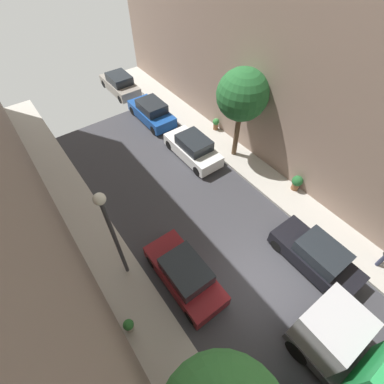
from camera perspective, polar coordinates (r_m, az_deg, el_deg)
name	(u,v)px	position (r m, az deg, el deg)	size (l,w,h in m)	color
ground	(257,280)	(13.82, 13.23, -17.18)	(32.00, 32.00, 0.00)	#38383D
sidewalk_left	(167,353)	(12.57, -5.24, -29.98)	(2.00, 44.00, 0.15)	#B7B2A8
sidewalk_right	(325,226)	(16.44, 25.51, -6.23)	(2.00, 44.00, 0.15)	#B7B2A8
parked_car_left_3	(185,274)	(12.82, -1.49, -16.46)	(1.78, 4.20, 1.57)	maroon
parked_car_right_1	(317,256)	(14.40, 24.14, -11.94)	(1.78, 4.20, 1.57)	black
parked_car_right_2	(193,148)	(18.12, 0.20, 8.97)	(1.78, 4.20, 1.57)	white
parked_car_right_3	(152,112)	(21.65, -8.26, 15.92)	(1.78, 4.20, 1.57)	#194799
parked_car_right_4	(120,84)	(25.72, -14.55, 20.59)	(1.78, 4.20, 1.57)	gray
street_tree_1	(242,95)	(16.39, 10.27, 18.91)	(2.91, 2.91, 5.68)	brown
potted_plant_2	(297,182)	(17.07, 20.68, 1.90)	(0.62, 0.62, 0.97)	brown
potted_plant_3	(129,325)	(12.52, -12.82, -25.11)	(0.43, 0.43, 0.71)	#B2A899
potted_plant_4	(216,123)	(20.47, 4.91, 13.85)	(0.47, 0.47, 0.86)	brown
lamp_post	(111,227)	(10.82, -16.35, -6.92)	(0.44, 0.44, 5.45)	#333338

